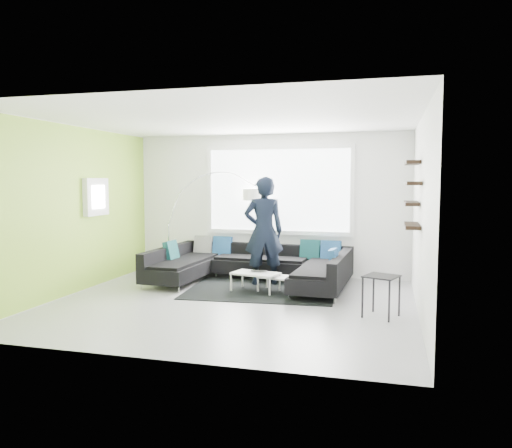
# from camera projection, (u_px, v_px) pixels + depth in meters

# --- Properties ---
(ground) EXTENTS (5.50, 5.50, 0.00)m
(ground) POSITION_uv_depth(u_px,v_px,m) (231.00, 303.00, 7.67)
(ground) COLOR gray
(ground) RESTS_ON ground
(room_shell) EXTENTS (5.54, 5.04, 2.82)m
(room_shell) POSITION_uv_depth(u_px,v_px,m) (237.00, 186.00, 7.70)
(room_shell) COLOR white
(room_shell) RESTS_ON ground
(sectional_sofa) EXTENTS (3.54, 2.29, 0.74)m
(sectional_sofa) POSITION_uv_depth(u_px,v_px,m) (251.00, 267.00, 9.03)
(sectional_sofa) COLOR black
(sectional_sofa) RESTS_ON ground
(rug) EXTENTS (2.63, 2.00, 0.01)m
(rug) POSITION_uv_depth(u_px,v_px,m) (261.00, 290.00, 8.56)
(rug) COLOR black
(rug) RESTS_ON ground
(coffee_table) EXTENTS (1.10, 0.79, 0.33)m
(coffee_table) POSITION_uv_depth(u_px,v_px,m) (267.00, 282.00, 8.46)
(coffee_table) COLOR white
(coffee_table) RESTS_ON ground
(arc_lamp) EXTENTS (2.06, 1.15, 2.06)m
(arc_lamp) POSITION_uv_depth(u_px,v_px,m) (168.00, 224.00, 9.76)
(arc_lamp) COLOR white
(arc_lamp) RESTS_ON ground
(side_table) EXTENTS (0.55, 0.55, 0.58)m
(side_table) POSITION_uv_depth(u_px,v_px,m) (381.00, 296.00, 6.89)
(side_table) COLOR black
(side_table) RESTS_ON ground
(person) EXTENTS (1.03, 0.95, 1.96)m
(person) POSITION_uv_depth(u_px,v_px,m) (264.00, 231.00, 8.99)
(person) COLOR black
(person) RESTS_ON ground
(laptop) EXTENTS (0.35, 0.29, 0.02)m
(laptop) POSITION_uv_depth(u_px,v_px,m) (259.00, 272.00, 8.50)
(laptop) COLOR black
(laptop) RESTS_ON coffee_table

